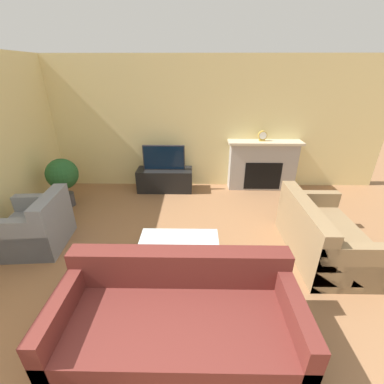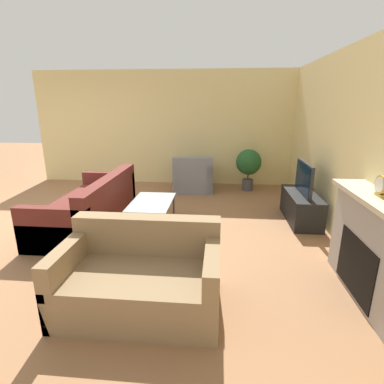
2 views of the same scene
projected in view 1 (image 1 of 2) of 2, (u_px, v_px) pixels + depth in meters
name	position (u px, v px, depth m)	size (l,w,h in m)	color
wall_back	(184.00, 125.00, 5.42)	(8.53, 0.06, 2.70)	beige
fireplace	(262.00, 164.00, 5.57)	(1.54, 0.37, 1.07)	#9E9993
tv_stand	(165.00, 180.00, 5.60)	(1.18, 0.46, 0.48)	black
tv	(164.00, 158.00, 5.38)	(0.87, 0.06, 0.53)	#232328
couch_sectional	(178.00, 319.00, 2.43)	(2.19, 0.99, 0.82)	#5B231E
couch_loveseat	(322.00, 237.00, 3.62)	(0.91, 1.52, 0.82)	#8C704C
armchair_by_window	(37.00, 228.00, 3.80)	(0.89, 0.94, 0.82)	gray
coffee_table	(179.00, 245.00, 3.30)	(1.03, 0.64, 0.42)	#333338
potted_plant	(63.00, 176.00, 4.79)	(0.57, 0.57, 0.95)	#47474C
mantel_clock	(263.00, 136.00, 5.30)	(0.18, 0.07, 0.21)	#B79338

